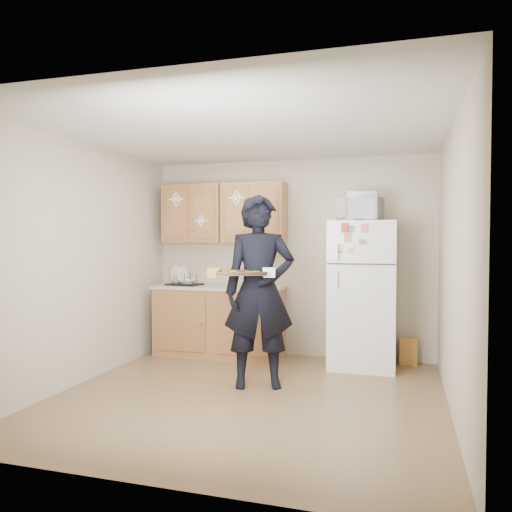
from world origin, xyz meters
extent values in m
plane|color=brown|center=(0.00, 0.00, 0.00)|extent=(3.60, 3.60, 0.00)
plane|color=silver|center=(0.00, 0.00, 2.50)|extent=(3.60, 3.60, 0.00)
cube|color=#B7AB94|center=(0.00, 1.80, 1.25)|extent=(3.60, 0.04, 2.50)
cube|color=#B7AB94|center=(0.00, -1.80, 1.25)|extent=(3.60, 0.04, 2.50)
cube|color=#B7AB94|center=(-1.80, 0.00, 1.25)|extent=(0.04, 3.60, 2.50)
cube|color=#B7AB94|center=(1.80, 0.00, 1.25)|extent=(0.04, 3.60, 2.50)
cube|color=white|center=(0.95, 1.43, 0.85)|extent=(0.75, 0.70, 1.70)
cube|color=olive|center=(-0.85, 1.48, 0.43)|extent=(1.60, 0.60, 0.86)
cube|color=#BCA891|center=(-0.85, 1.48, 0.88)|extent=(1.64, 0.64, 0.04)
cube|color=olive|center=(-1.25, 1.61, 1.83)|extent=(0.80, 0.33, 0.75)
cube|color=olive|center=(-0.43, 1.61, 1.83)|extent=(0.80, 0.33, 0.75)
cube|color=gold|center=(1.47, 1.67, 0.16)|extent=(0.20, 0.07, 0.32)
imported|color=black|center=(0.01, 0.35, 0.97)|extent=(0.82, 0.68, 1.94)
cube|color=black|center=(-0.09, 0.06, 1.16)|extent=(0.56, 0.49, 0.04)
cylinder|color=#F7AC1F|center=(-0.17, -0.05, 1.18)|extent=(0.16, 0.16, 0.02)
cylinder|color=#F7AC1F|center=(0.04, 0.03, 1.18)|extent=(0.16, 0.16, 0.02)
cylinder|color=#F7AC1F|center=(-0.22, 0.10, 1.18)|extent=(0.16, 0.16, 0.02)
imported|color=white|center=(0.92, 1.38, 1.83)|extent=(0.53, 0.41, 0.26)
cube|color=silver|center=(0.93, 1.41, 2.00)|extent=(0.34, 0.25, 0.07)
cube|color=black|center=(-1.30, 1.41, 0.98)|extent=(0.45, 0.37, 0.16)
imported|color=silver|center=(-1.26, 1.41, 0.94)|extent=(0.22, 0.22, 0.05)
imported|color=white|center=(-0.27, 1.42, 1.00)|extent=(0.11, 0.11, 0.20)
camera|label=1|loc=(1.40, -4.46, 1.50)|focal=35.00mm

